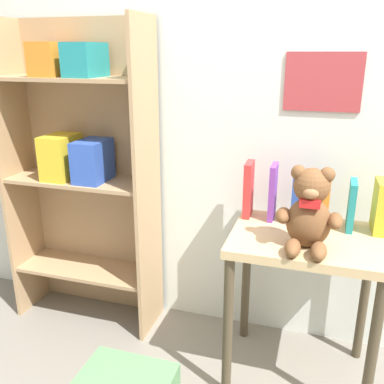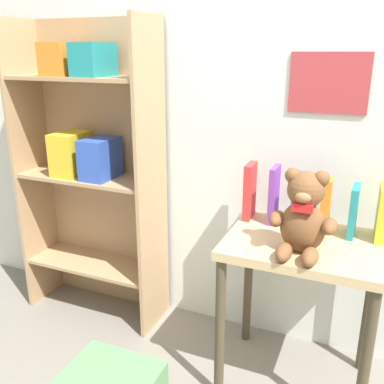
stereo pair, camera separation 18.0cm
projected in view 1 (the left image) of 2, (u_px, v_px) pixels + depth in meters
name	position (u px, v px, depth m)	size (l,w,h in m)	color
wall_back	(295.00, 80.00, 1.86)	(4.80, 0.07, 2.50)	silver
bookshelf_side	(83.00, 161.00, 2.13)	(0.74, 0.29, 1.53)	tan
display_table	(305.00, 262.00, 1.74)	(0.60, 0.46, 0.67)	tan
teddy_bear	(309.00, 212.00, 1.56)	(0.24, 0.22, 0.31)	brown
book_standing_red	(249.00, 189.00, 1.89)	(0.03, 0.12, 0.24)	red
book_standing_purple	(273.00, 192.00, 1.85)	(0.02, 0.12, 0.24)	purple
book_standing_blue	(298.00, 197.00, 1.81)	(0.04, 0.11, 0.23)	#2D51B7
book_standing_orange	(324.00, 200.00, 1.78)	(0.04, 0.10, 0.22)	orange
book_standing_teal	(351.00, 205.00, 1.75)	(0.03, 0.13, 0.21)	teal
book_standing_yellow	(380.00, 206.00, 1.72)	(0.04, 0.15, 0.21)	gold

